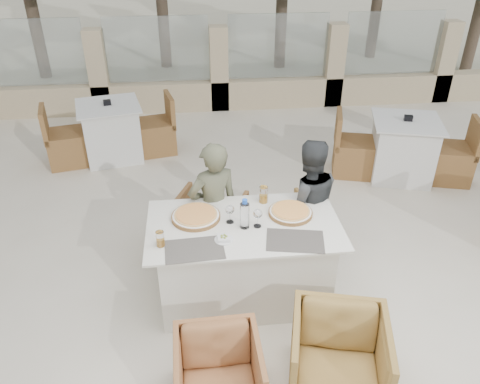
{
  "coord_description": "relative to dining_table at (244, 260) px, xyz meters",
  "views": [
    {
      "loc": [
        -0.49,
        -3.05,
        2.98
      ],
      "look_at": [
        -0.12,
        0.4,
        0.9
      ],
      "focal_mm": 35.0,
      "sensor_mm": 36.0,
      "label": 1
    }
  ],
  "objects": [
    {
      "name": "ground",
      "position": [
        0.12,
        -0.1,
        -0.39
      ],
      "size": [
        80.0,
        80.0,
        0.0
      ],
      "primitive_type": "plane",
      "color": "beige",
      "rests_on": "ground"
    },
    {
      "name": "sand_patch",
      "position": [
        0.12,
        13.9,
        -0.38
      ],
      "size": [
        30.0,
        16.0,
        0.01
      ],
      "primitive_type": "cube",
      "color": "beige",
      "rests_on": "ground"
    },
    {
      "name": "perimeter_wall_far",
      "position": [
        0.12,
        4.7,
        0.42
      ],
      "size": [
        10.0,
        0.34,
        1.6
      ],
      "primitive_type": null,
      "color": "#C5B28B",
      "rests_on": "ground"
    },
    {
      "name": "dining_table",
      "position": [
        0.0,
        0.0,
        0.0
      ],
      "size": [
        1.6,
        0.9,
        0.77
      ],
      "primitive_type": null,
      "color": "silver",
      "rests_on": "ground"
    },
    {
      "name": "placemat_near_left",
      "position": [
        -0.41,
        -0.3,
        0.39
      ],
      "size": [
        0.47,
        0.32,
        0.0
      ],
      "primitive_type": "cube",
      "rotation": [
        0.0,
        0.0,
        0.06
      ],
      "color": "#565049",
      "rests_on": "dining_table"
    },
    {
      "name": "placemat_near_right",
      "position": [
        0.37,
        -0.27,
        0.39
      ],
      "size": [
        0.5,
        0.38,
        0.0
      ],
      "primitive_type": "cube",
      "rotation": [
        0.0,
        0.0,
        -0.19
      ],
      "color": "#4E4943",
      "rests_on": "dining_table"
    },
    {
      "name": "pizza_left",
      "position": [
        -0.39,
        0.13,
        0.41
      ],
      "size": [
        0.47,
        0.47,
        0.05
      ],
      "primitive_type": "cylinder",
      "rotation": [
        0.0,
        0.0,
        -0.16
      ],
      "color": "#CA591B",
      "rests_on": "dining_table"
    },
    {
      "name": "pizza_right",
      "position": [
        0.41,
        0.1,
        0.41
      ],
      "size": [
        0.46,
        0.46,
        0.05
      ],
      "primitive_type": "cylinder",
      "rotation": [
        0.0,
        0.0,
        -0.27
      ],
      "color": "orange",
      "rests_on": "dining_table"
    },
    {
      "name": "water_bottle",
      "position": [
        0.0,
        -0.04,
        0.52
      ],
      "size": [
        0.1,
        0.1,
        0.26
      ],
      "primitive_type": "cylinder",
      "rotation": [
        0.0,
        0.0,
        0.28
      ],
      "color": "#C2E7FF",
      "rests_on": "dining_table"
    },
    {
      "name": "wine_glass_centre",
      "position": [
        -0.11,
        0.04,
        0.48
      ],
      "size": [
        0.09,
        0.09,
        0.18
      ],
      "primitive_type": null,
      "rotation": [
        0.0,
        0.0,
        0.24
      ],
      "color": "white",
      "rests_on": "dining_table"
    },
    {
      "name": "wine_glass_near",
      "position": [
        0.11,
        -0.04,
        0.48
      ],
      "size": [
        0.1,
        0.1,
        0.18
      ],
      "primitive_type": null,
      "rotation": [
        0.0,
        0.0,
        0.37
      ],
      "color": "white",
      "rests_on": "dining_table"
    },
    {
      "name": "beer_glass_left",
      "position": [
        -0.67,
        -0.22,
        0.45
      ],
      "size": [
        0.07,
        0.07,
        0.13
      ],
      "primitive_type": "cylinder",
      "rotation": [
        0.0,
        0.0,
        -0.03
      ],
      "color": "orange",
      "rests_on": "dining_table"
    },
    {
      "name": "beer_glass_right",
      "position": [
        0.21,
        0.32,
        0.46
      ],
      "size": [
        0.1,
        0.1,
        0.15
      ],
      "primitive_type": "cylinder",
      "rotation": [
        0.0,
        0.0,
        -0.39
      ],
      "color": "#F2A522",
      "rests_on": "dining_table"
    },
    {
      "name": "olive_dish",
      "position": [
        -0.18,
        -0.2,
        0.41
      ],
      "size": [
        0.12,
        0.12,
        0.04
      ],
      "primitive_type": null,
      "rotation": [
        0.0,
        0.0,
        -0.13
      ],
      "color": "silver",
      "rests_on": "dining_table"
    },
    {
      "name": "armchair_far_left",
      "position": [
        -0.28,
        0.67,
        -0.08
      ],
      "size": [
        0.86,
        0.87,
        0.61
      ],
      "primitive_type": "imported",
      "rotation": [
        0.0,
        0.0,
        2.74
      ],
      "color": "brown",
      "rests_on": "ground"
    },
    {
      "name": "armchair_far_right",
      "position": [
        0.47,
        0.65,
        -0.12
      ],
      "size": [
        0.69,
        0.7,
        0.53
      ],
      "primitive_type": "imported",
      "rotation": [
        0.0,
        0.0,
        3.39
      ],
      "color": "olive",
      "rests_on": "ground"
    },
    {
      "name": "armchair_near_left",
      "position": [
        -0.29,
        -1.06,
        -0.11
      ],
      "size": [
        0.59,
        0.61,
        0.55
      ],
      "primitive_type": "imported",
      "rotation": [
        0.0,
        0.0,
        0.02
      ],
      "color": "#9A6238",
      "rests_on": "ground"
    },
    {
      "name": "armchair_near_right",
      "position": [
        0.55,
        -1.03,
        -0.08
      ],
      "size": [
        0.8,
        0.82,
        0.62
      ],
      "primitive_type": "imported",
      "rotation": [
        0.0,
        0.0,
        -0.25
      ],
      "color": "olive",
      "rests_on": "ground"
    },
    {
      "name": "diner_left",
      "position": [
        -0.23,
        0.43,
        0.27
      ],
      "size": [
        0.56,
        0.46,
        1.32
      ],
      "primitive_type": "imported",
      "rotation": [
        0.0,
        0.0,
        3.48
      ],
      "color": "#55563F",
      "rests_on": "ground"
    },
    {
      "name": "diner_right",
      "position": [
        0.64,
        0.43,
        0.26
      ],
      "size": [
        0.64,
        0.51,
        1.3
      ],
      "primitive_type": "imported",
      "rotation": [
        0.0,
        0.0,
        3.17
      ],
      "color": "#343739",
      "rests_on": "ground"
    },
    {
      "name": "bg_table_a",
      "position": [
        -1.49,
        2.95,
        0.0
      ],
      "size": [
        1.78,
        1.15,
        0.77
      ],
      "primitive_type": null,
      "rotation": [
        0.0,
        0.0,
        0.21
      ],
      "color": "silver",
      "rests_on": "ground"
    },
    {
      "name": "bg_table_b",
      "position": [
        2.27,
        1.99,
        0.0
      ],
      "size": [
        1.8,
        1.22,
        0.77
      ],
      "primitive_type": null,
      "rotation": [
        0.0,
        0.0,
        -0.27
      ],
      "color": "silver",
      "rests_on": "ground"
    }
  ]
}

